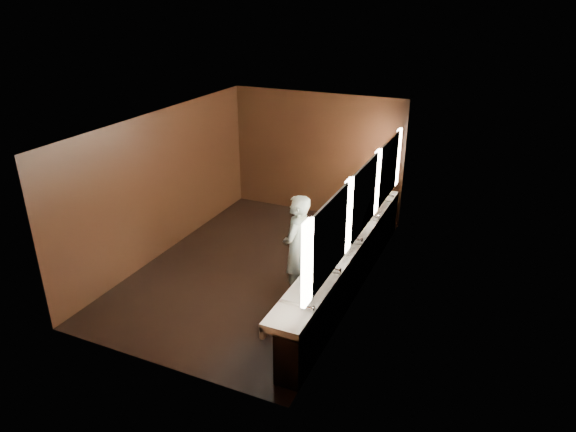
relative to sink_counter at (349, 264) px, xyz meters
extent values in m
plane|color=black|center=(-1.79, 0.00, -0.50)|extent=(6.00, 6.00, 0.00)
cube|color=#2D2D2B|center=(-1.79, 0.00, 2.30)|extent=(4.00, 6.00, 0.02)
cube|color=black|center=(-1.79, 3.00, 0.90)|extent=(4.00, 0.02, 2.80)
cube|color=black|center=(-1.79, -3.00, 0.90)|extent=(4.00, 0.02, 2.80)
cube|color=black|center=(-3.79, 0.00, 0.90)|extent=(0.02, 6.00, 2.80)
cube|color=black|center=(0.21, 0.00, 0.90)|extent=(0.02, 6.00, 2.80)
cube|color=black|center=(0.03, 0.00, -0.09)|extent=(0.36, 5.40, 0.81)
cube|color=white|center=(-0.07, 0.00, 0.35)|extent=(0.55, 5.40, 0.12)
cube|color=white|center=(-0.31, 0.00, 0.27)|extent=(0.06, 5.40, 0.18)
cylinder|color=silver|center=(0.12, -2.20, 0.49)|extent=(0.18, 0.04, 0.04)
cylinder|color=silver|center=(0.12, -1.10, 0.49)|extent=(0.18, 0.04, 0.04)
cylinder|color=silver|center=(0.12, 0.00, 0.49)|extent=(0.18, 0.04, 0.04)
cylinder|color=silver|center=(0.12, 1.10, 0.49)|extent=(0.18, 0.04, 0.04)
cylinder|color=silver|center=(0.12, 2.20, 0.49)|extent=(0.18, 0.04, 0.04)
cube|color=white|center=(0.18, -2.40, 1.25)|extent=(0.06, 0.22, 1.15)
cube|color=white|center=(0.19, -1.60, 1.25)|extent=(0.03, 1.32, 1.15)
cube|color=white|center=(0.18, -0.80, 1.25)|extent=(0.06, 0.23, 1.15)
cube|color=white|center=(0.19, 0.00, 1.25)|extent=(0.03, 1.32, 1.15)
cube|color=white|center=(0.18, 0.80, 1.25)|extent=(0.06, 0.23, 1.15)
cube|color=white|center=(0.19, 1.60, 1.25)|extent=(0.03, 1.32, 1.15)
cube|color=white|center=(0.18, 2.40, 1.25)|extent=(0.06, 0.22, 1.15)
imported|color=#90C2D7|center=(-0.74, -0.58, 0.43)|extent=(0.46, 0.68, 1.85)
cylinder|color=black|center=(-0.22, -1.76, -0.25)|extent=(0.42, 0.42, 0.50)
camera|label=1|loc=(2.21, -7.50, 4.30)|focal=32.00mm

